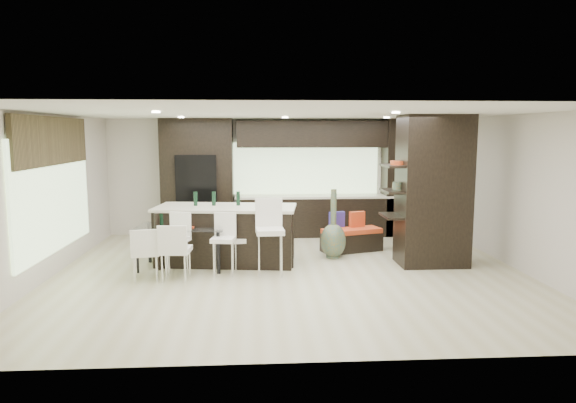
{
  "coord_description": "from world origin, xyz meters",
  "views": [
    {
      "loc": [
        -0.57,
        -8.57,
        2.39
      ],
      "look_at": [
        0.0,
        0.6,
        1.15
      ],
      "focal_mm": 32.0,
      "sensor_mm": 36.0,
      "label": 1
    }
  ],
  "objects": [
    {
      "name": "kitchen_island",
      "position": [
        -1.13,
        0.73,
        0.53
      ],
      "size": [
        2.66,
        1.4,
        1.06
      ],
      "primitive_type": "cube",
      "rotation": [
        0.0,
        0.0,
        -0.12
      ],
      "color": "black",
      "rests_on": "ground"
    },
    {
      "name": "window_back",
      "position": [
        0.6,
        3.46,
        1.55
      ],
      "size": [
        3.4,
        0.04,
        1.2
      ],
      "primitive_type": "cube",
      "color": "#B2D199",
      "rests_on": "back_wall"
    },
    {
      "name": "ceiling_spots",
      "position": [
        0.0,
        0.25,
        2.68
      ],
      "size": [
        4.0,
        3.0,
        0.02
      ],
      "primitive_type": "cube",
      "color": "white",
      "rests_on": "ceiling"
    },
    {
      "name": "back_wall",
      "position": [
        0.0,
        3.5,
        1.35
      ],
      "size": [
        8.0,
        0.02,
        2.7
      ],
      "primitive_type": "cube",
      "color": "beige",
      "rests_on": "ground"
    },
    {
      "name": "refrigerator",
      "position": [
        -1.9,
        3.12,
        0.95
      ],
      "size": [
        0.9,
        0.68,
        1.9
      ],
      "primitive_type": "cube",
      "color": "black",
      "rests_on": "ground"
    },
    {
      "name": "chair_far",
      "position": [
        -2.37,
        -0.32,
        0.4
      ],
      "size": [
        0.5,
        0.5,
        0.8
      ],
      "primitive_type": "cube",
      "rotation": [
        0.0,
        0.0,
        0.17
      ],
      "color": "white",
      "rests_on": "ground"
    },
    {
      "name": "back_cabinetry",
      "position": [
        0.5,
        3.17,
        1.35
      ],
      "size": [
        6.8,
        0.68,
        2.7
      ],
      "primitive_type": "cube",
      "color": "black",
      "rests_on": "ground"
    },
    {
      "name": "bench",
      "position": [
        1.35,
        1.52,
        0.23
      ],
      "size": [
        1.29,
        0.8,
        0.46
      ],
      "primitive_type": "cube",
      "rotation": [
        0.0,
        0.0,
        0.3
      ],
      "color": "black",
      "rests_on": "ground"
    },
    {
      "name": "left_wall",
      "position": [
        -4.0,
        0.0,
        1.35
      ],
      "size": [
        0.02,
        7.0,
        2.7
      ],
      "primitive_type": "cube",
      "color": "beige",
      "rests_on": "ground"
    },
    {
      "name": "stool_mid",
      "position": [
        -1.13,
        -0.1,
        0.42
      ],
      "size": [
        0.43,
        0.43,
        0.84
      ],
      "primitive_type": "cube",
      "rotation": [
        0.0,
        0.0,
        -0.16
      ],
      "color": "white",
      "rests_on": "ground"
    },
    {
      "name": "window_left",
      "position": [
        -3.96,
        0.2,
        1.35
      ],
      "size": [
        0.04,
        3.2,
        1.9
      ],
      "primitive_type": "cube",
      "color": "#B2D199",
      "rests_on": "left_wall"
    },
    {
      "name": "chair_end",
      "position": [
        -0.78,
        0.42,
        0.45
      ],
      "size": [
        0.55,
        0.55,
        0.89
      ],
      "primitive_type": "cube",
      "rotation": [
        0.0,
        0.0,
        1.72
      ],
      "color": "white",
      "rests_on": "ground"
    },
    {
      "name": "stool_left",
      "position": [
        -1.91,
        -0.1,
        0.43
      ],
      "size": [
        0.48,
        0.48,
        0.86
      ],
      "primitive_type": "cube",
      "rotation": [
        0.0,
        0.0,
        -0.33
      ],
      "color": "white",
      "rests_on": "ground"
    },
    {
      "name": "floor_vase",
      "position": [
        0.89,
        0.98,
        0.66
      ],
      "size": [
        0.57,
        0.57,
        1.33
      ],
      "primitive_type": null,
      "rotation": [
        0.0,
        0.0,
        0.2
      ],
      "color": "#4D5B41",
      "rests_on": "ground"
    },
    {
      "name": "dining_table",
      "position": [
        -1.88,
        0.42,
        0.38
      ],
      "size": [
        1.64,
        1.03,
        0.75
      ],
      "primitive_type": "cube",
      "rotation": [
        0.0,
        0.0,
        -0.1
      ],
      "color": "white",
      "rests_on": "ground"
    },
    {
      "name": "ground",
      "position": [
        0.0,
        0.0,
        0.0
      ],
      "size": [
        8.0,
        8.0,
        0.0
      ],
      "primitive_type": "plane",
      "color": "beige",
      "rests_on": "ground"
    },
    {
      "name": "stool_right",
      "position": [
        -0.35,
        -0.14,
        0.52
      ],
      "size": [
        0.48,
        0.48,
        1.04
      ],
      "primitive_type": "cube",
      "rotation": [
        0.0,
        0.0,
        0.06
      ],
      "color": "white",
      "rests_on": "ground"
    },
    {
      "name": "right_wall",
      "position": [
        4.0,
        0.0,
        1.35
      ],
      "size": [
        0.02,
        7.0,
        2.7
      ],
      "primitive_type": "cube",
      "color": "beige",
      "rests_on": "ground"
    },
    {
      "name": "stone_accent",
      "position": [
        -3.93,
        0.2,
        2.25
      ],
      "size": [
        0.08,
        3.0,
        0.8
      ],
      "primitive_type": "cube",
      "color": "brown",
      "rests_on": "left_wall"
    },
    {
      "name": "partition_column",
      "position": [
        2.6,
        0.4,
        1.35
      ],
      "size": [
        1.2,
        0.8,
        2.7
      ],
      "primitive_type": "cube",
      "color": "black",
      "rests_on": "ground"
    },
    {
      "name": "chair_near",
      "position": [
        -1.88,
        -0.33,
        0.43
      ],
      "size": [
        0.5,
        0.5,
        0.86
      ],
      "primitive_type": "cube",
      "rotation": [
        0.0,
        0.0,
        -0.07
      ],
      "color": "white",
      "rests_on": "ground"
    },
    {
      "name": "ceiling",
      "position": [
        0.0,
        0.0,
        2.7
      ],
      "size": [
        8.0,
        7.0,
        0.02
      ],
      "primitive_type": "cube",
      "color": "white",
      "rests_on": "ground"
    }
  ]
}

